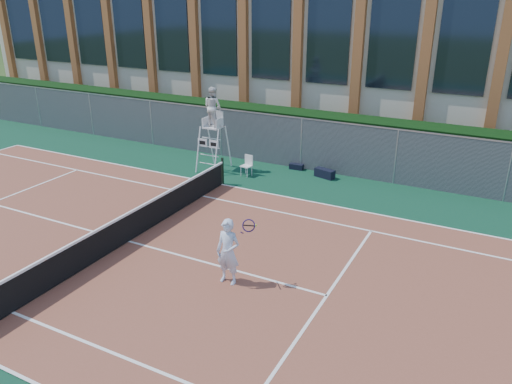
% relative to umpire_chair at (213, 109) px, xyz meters
% --- Properties ---
extents(ground, '(120.00, 120.00, 0.00)m').
position_rel_umpire_chair_xyz_m(ground, '(1.28, -7.05, -2.61)').
color(ground, '#233814').
extents(apron, '(36.00, 20.00, 0.01)m').
position_rel_umpire_chair_xyz_m(apron, '(1.28, -6.05, -2.60)').
color(apron, '#0D3C29').
rests_on(apron, ground).
extents(tennis_court, '(23.77, 10.97, 0.02)m').
position_rel_umpire_chair_xyz_m(tennis_court, '(1.28, -7.05, -2.59)').
color(tennis_court, brown).
rests_on(tennis_court, apron).
extents(tennis_net, '(0.10, 11.30, 1.10)m').
position_rel_umpire_chair_xyz_m(tennis_net, '(1.28, -7.05, -2.07)').
color(tennis_net, black).
rests_on(tennis_net, ground).
extents(fence, '(40.00, 0.06, 2.20)m').
position_rel_umpire_chair_xyz_m(fence, '(1.28, 1.75, -1.51)').
color(fence, '#595E60').
rests_on(fence, ground).
extents(hedge, '(40.00, 1.40, 2.20)m').
position_rel_umpire_chair_xyz_m(hedge, '(1.28, 2.95, -1.51)').
color(hedge, black).
rests_on(hedge, ground).
extents(building, '(45.00, 10.60, 8.22)m').
position_rel_umpire_chair_xyz_m(building, '(1.28, 10.90, 1.54)').
color(building, beige).
rests_on(building, ground).
extents(umpire_chair, '(1.00, 1.53, 3.57)m').
position_rel_umpire_chair_xyz_m(umpire_chair, '(0.00, 0.00, 0.00)').
color(umpire_chair, white).
rests_on(umpire_chair, ground).
extents(plastic_chair, '(0.45, 0.46, 0.86)m').
position_rel_umpire_chair_xyz_m(plastic_chair, '(1.66, -0.07, -2.10)').
color(plastic_chair, silver).
rests_on(plastic_chair, apron).
extents(sports_bag_near, '(0.90, 0.55, 0.36)m').
position_rel_umpire_chair_xyz_m(sports_bag_near, '(4.61, 1.14, -2.42)').
color(sports_bag_near, black).
rests_on(sports_bag_near, apron).
extents(sports_bag_far, '(0.61, 0.29, 0.24)m').
position_rel_umpire_chair_xyz_m(sports_bag_far, '(3.18, 1.55, -2.48)').
color(sports_bag_far, black).
rests_on(sports_bag_far, apron).
extents(tennis_player, '(0.99, 0.67, 1.79)m').
position_rel_umpire_chair_xyz_m(tennis_player, '(5.18, -7.62, -1.68)').
color(tennis_player, silver).
rests_on(tennis_player, tennis_court).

